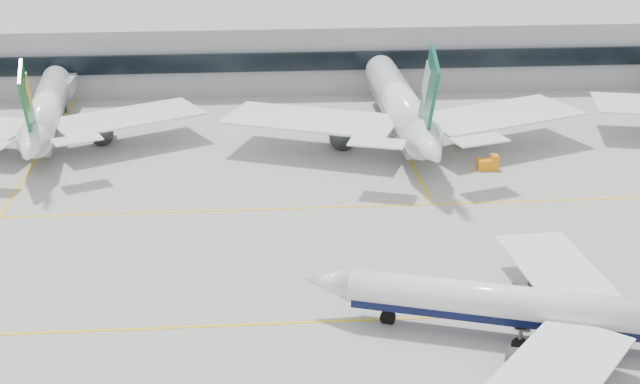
{
  "coord_description": "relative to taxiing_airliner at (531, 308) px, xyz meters",
  "views": [
    {
      "loc": [
        -0.45,
        -97.76,
        54.36
      ],
      "look_at": [
        8.56,
        18.0,
        7.5
      ],
      "focal_mm": 50.0,
      "sensor_mm": 36.0,
      "label": 1
    }
  ],
  "objects": [
    {
      "name": "ground",
      "position": [
        -30.38,
        10.97,
        -4.25
      ],
      "size": [
        3000.0,
        3000.0,
        0.0
      ],
      "primitive_type": "plane",
      "color": "gray",
      "rests_on": "ground"
    },
    {
      "name": "taxiing_airliner",
      "position": [
        0.0,
        0.0,
        0.0
      ],
      "size": [
        50.93,
        43.26,
        17.61
      ],
      "rotation": [
        0.0,
        0.0,
        2.82
      ],
      "color": "white",
      "rests_on": "ground"
    },
    {
      "name": "widebody_eva",
      "position": [
        -69.72,
        76.89,
        1.46
      ],
      "size": [
        59.91,
        58.94,
        21.47
      ],
      "rotation": [
        0.0,
        0.0,
        1.68
      ],
      "color": "white",
      "rests_on": "ground"
    },
    {
      "name": "widebody_cathay",
      "position": [
        -3.06,
        72.41,
        2.25
      ],
      "size": [
        68.55,
        66.8,
        24.42
      ],
      "rotation": [
        0.0,
        0.0,
        1.58
      ],
      "color": "white",
      "rests_on": "ground"
    },
    {
      "name": "terminal",
      "position": [
        -30.38,
        125.81,
        3.26
      ],
      "size": [
        280.0,
        43.1,
        15.0
      ],
      "color": "gray",
      "rests_on": "ground"
    },
    {
      "name": "gse_c",
      "position": [
        9.69,
        55.77,
        -3.2
      ],
      "size": [
        3.55,
        2.0,
        2.6
      ],
      "color": "orange",
      "rests_on": "ground"
    }
  ]
}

